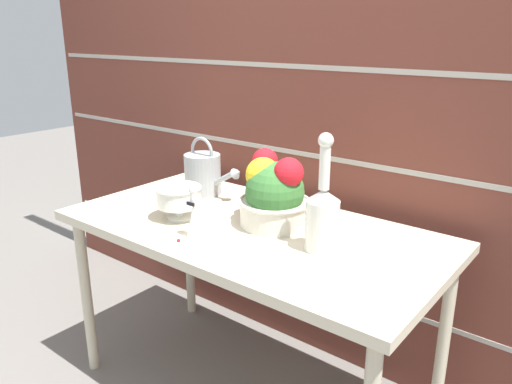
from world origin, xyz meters
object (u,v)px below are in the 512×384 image
object	(u,v)px
watering_can	(203,173)
glass_decanter	(323,214)
flower_planter	(274,194)
figurine_vase	(194,216)
crystal_pedestal_bowl	(178,197)

from	to	relation	value
watering_can	glass_decanter	size ratio (longest dim) A/B	0.78
flower_planter	watering_can	bearing A→B (deg)	167.43
flower_planter	glass_decanter	size ratio (longest dim) A/B	0.70
flower_planter	glass_decanter	xyz separation A→B (m)	(0.25, -0.08, 0.01)
watering_can	flower_planter	distance (m)	0.46
flower_planter	figurine_vase	distance (m)	0.30
crystal_pedestal_bowl	glass_decanter	size ratio (longest dim) A/B	0.46
crystal_pedestal_bowl	figurine_vase	distance (m)	0.19
figurine_vase	glass_decanter	bearing A→B (deg)	24.44
flower_planter	crystal_pedestal_bowl	bearing A→B (deg)	-150.92
crystal_pedestal_bowl	flower_planter	size ratio (longest dim) A/B	0.65
watering_can	flower_planter	bearing A→B (deg)	-12.57
flower_planter	figurine_vase	bearing A→B (deg)	-118.37
watering_can	figurine_vase	world-z (taller)	watering_can
figurine_vase	flower_planter	bearing A→B (deg)	61.63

